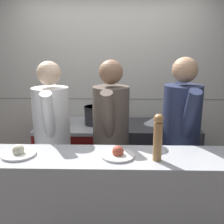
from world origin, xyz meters
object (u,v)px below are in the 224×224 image
sauce_pot (94,115)px  chef_line (180,139)px  mixing_bowl_steel (154,121)px  plated_dish_main (19,153)px  stock_pot (55,116)px  chef_sous (111,138)px  oven_range (75,157)px  chef_head_cook (53,139)px  plated_dish_appetiser (118,154)px  pepper_mill (158,136)px

sauce_pot → chef_line: 1.15m
mixing_bowl_steel → plated_dish_main: 1.81m
stock_pot → plated_dish_main: plated_dish_main is taller
sauce_pot → chef_sous: chef_sous is taller
plated_dish_main → chef_sous: (0.69, 0.61, -0.10)m
oven_range → chef_sous: chef_sous is taller
oven_range → chef_head_cook: (-0.09, -0.68, 0.51)m
sauce_pot → stock_pot: bearing=-178.9°
sauce_pot → plated_dish_appetiser: same height
chef_sous → mixing_bowl_steel: bearing=59.4°
chef_head_cook → pepper_mill: bearing=-44.4°
plated_dish_appetiser → chef_sous: 0.63m
oven_range → chef_line: chef_line is taller
chef_sous → chef_line: size_ratio=0.98×
sauce_pot → chef_head_cook: 0.77m
stock_pot → pepper_mill: size_ratio=1.02×
mixing_bowl_steel → chef_sous: 0.90m
stock_pot → chef_head_cook: size_ratio=0.21×
sauce_pot → plated_dish_appetiser: 1.33m
mixing_bowl_steel → chef_head_cook: size_ratio=0.15×
oven_range → chef_head_cook: bearing=-97.7°
oven_range → chef_head_cook: 0.86m
sauce_pot → plated_dish_main: bearing=-109.6°
oven_range → chef_sous: bearing=-54.3°
stock_pot → plated_dish_appetiser: bearing=-58.7°
pepper_mill → oven_range: bearing=122.0°
oven_range → chef_sous: (0.49, -0.69, 0.51)m
stock_pot → chef_head_cook: bearing=-78.9°
stock_pot → chef_sous: bearing=-43.1°
sauce_pot → chef_head_cook: size_ratio=0.15×
mixing_bowl_steel → plated_dish_appetiser: plated_dish_appetiser is taller
chef_head_cook → chef_sous: chef_sous is taller
oven_range → plated_dish_main: (-0.19, -1.30, 0.62)m
chef_head_cook → chef_sous: size_ratio=0.99×
plated_dish_appetiser → pepper_mill: size_ratio=0.73×
mixing_bowl_steel → chef_sous: chef_sous is taller
chef_line → sauce_pot: bearing=138.7°
oven_range → mixing_bowl_steel: 1.12m
sauce_pot → mixing_bowl_steel: bearing=3.9°
stock_pot → chef_line: bearing=-27.3°
stock_pot → mixing_bowl_steel: bearing=2.8°
stock_pot → pepper_mill: 1.73m
plated_dish_appetiser → chef_sous: bearing=96.5°
stock_pot → sauce_pot: size_ratio=1.37×
oven_range → chef_line: size_ratio=0.51×
plated_dish_appetiser → chef_line: bearing=43.5°
chef_head_cook → chef_line: chef_line is taller
plated_dish_main → pepper_mill: 1.06m
pepper_mill → chef_sous: 0.80m
plated_dish_appetiser → sauce_pot: bearing=102.8°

